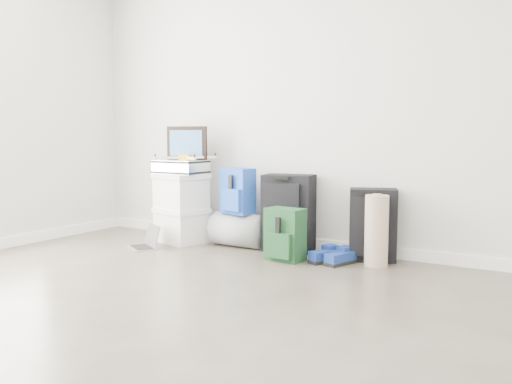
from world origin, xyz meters
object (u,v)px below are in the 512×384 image
Objects in this scene: boxes_stack at (181,208)px; carry_on at (372,225)px; duffel_bag at (239,230)px; briefcase at (181,167)px; large_suitcase at (288,213)px; laptop at (146,243)px.

boxes_stack reaches higher than carry_on.
briefcase is at bearing -168.82° from duffel_bag.
large_suitcase is at bearing 9.52° from briefcase.
briefcase reaches higher than laptop.
carry_on is (1.86, 0.19, -0.04)m from boxes_stack.
duffel_bag is 0.87m from laptop.
carry_on reaches higher than duffel_bag.
laptop is at bearing -89.01° from boxes_stack.
carry_on is at bearing 20.79° from boxes_stack.
large_suitcase is at bearing 56.58° from laptop.
carry_on is 2.06m from laptop.
laptop is (-0.10, -0.40, -0.29)m from boxes_stack.
briefcase is at bearing 164.87° from carry_on.
laptop is at bearing -142.84° from duffel_bag.
large_suitcase is 1.15× the size of carry_on.
boxes_stack is at bearing 179.97° from large_suitcase.
boxes_stack is 0.64m from duffel_bag.
boxes_stack is 0.50m from laptop.
briefcase is at bearing 106.71° from laptop.
briefcase reaches higher than large_suitcase.
carry_on is (1.86, 0.19, -0.44)m from briefcase.
large_suitcase is (1.08, 0.17, -0.39)m from briefcase.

